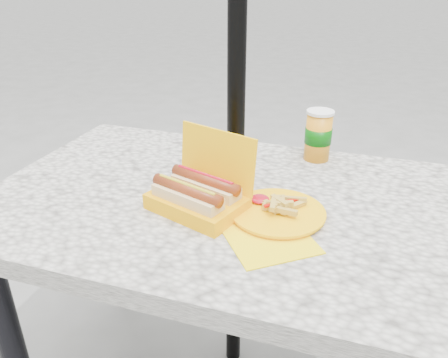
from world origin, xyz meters
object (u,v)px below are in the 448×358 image
(umbrella_pole, at_px, (237,47))
(soda_cup, at_px, (318,135))
(hotdog_box, at_px, (198,195))
(fries_plate, at_px, (277,213))

(umbrella_pole, bearing_deg, soda_cup, 36.97)
(umbrella_pole, bearing_deg, hotdog_box, -94.67)
(hotdog_box, bearing_deg, umbrella_pole, 104.24)
(fries_plate, relative_size, soda_cup, 2.21)
(umbrella_pole, height_order, soda_cup, umbrella_pole)
(fries_plate, bearing_deg, hotdog_box, -173.28)
(fries_plate, bearing_deg, umbrella_pole, 127.44)
(umbrella_pole, distance_m, fries_plate, 0.44)
(soda_cup, bearing_deg, fries_plate, -96.38)
(umbrella_pole, height_order, fries_plate, umbrella_pole)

